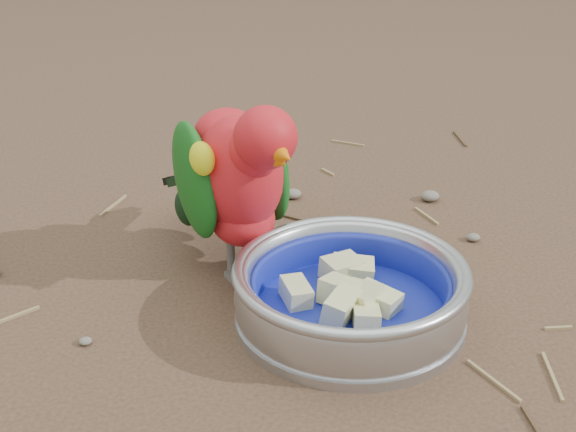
{
  "coord_description": "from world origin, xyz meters",
  "views": [
    {
      "loc": [
        -0.18,
        -0.67,
        0.43
      ],
      "look_at": [
        -0.03,
        0.04,
        0.08
      ],
      "focal_mm": 50.0,
      "sensor_mm": 36.0,
      "label": 1
    }
  ],
  "objects": [
    {
      "name": "lory_parrot",
      "position": [
        -0.07,
        0.08,
        0.1
      ],
      "size": [
        0.18,
        0.26,
        0.19
      ],
      "primitive_type": null,
      "rotation": [
        0.0,
        0.0,
        -2.82
      ],
      "color": "red",
      "rests_on": "ground"
    },
    {
      "name": "fruit_wedges",
      "position": [
        0.01,
        -0.04,
        0.03
      ],
      "size": [
        0.13,
        0.13,
        0.03
      ],
      "primitive_type": null,
      "color": "beige",
      "rests_on": "food_bowl"
    },
    {
      "name": "ground",
      "position": [
        0.0,
        0.0,
        0.0
      ],
      "size": [
        60.0,
        60.0,
        0.0
      ],
      "primitive_type": "plane",
      "color": "#4D3627"
    },
    {
      "name": "food_bowl",
      "position": [
        0.01,
        -0.04,
        0.01
      ],
      "size": [
        0.22,
        0.22,
        0.02
      ],
      "primitive_type": "cylinder",
      "color": "#B2B2BA",
      "rests_on": "ground"
    },
    {
      "name": "bowl_wall",
      "position": [
        0.01,
        -0.04,
        0.04
      ],
      "size": [
        0.22,
        0.22,
        0.04
      ],
      "primitive_type": null,
      "color": "#B2B2BA",
      "rests_on": "food_bowl"
    },
    {
      "name": "ground_debris",
      "position": [
        0.02,
        0.05,
        0.0
      ],
      "size": [
        0.9,
        0.8,
        0.01
      ],
      "primitive_type": null,
      "color": "#957C51",
      "rests_on": "ground"
    }
  ]
}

